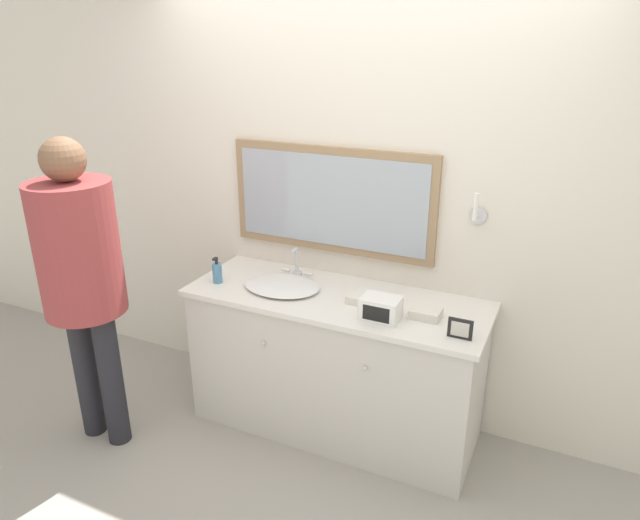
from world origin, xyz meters
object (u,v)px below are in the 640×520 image
Objects in this scene: appliance_box at (380,308)px; person at (80,265)px; picture_frame at (460,329)px; soap_bottle at (217,272)px; sink_basin at (282,285)px.

person is (-1.49, -0.50, 0.16)m from appliance_box.
appliance_box is 0.41m from picture_frame.
person reaches higher than soap_bottle.
soap_bottle is at bearing 48.58° from person.
person is at bearing -143.67° from sink_basin.
soap_bottle reaches higher than picture_frame.
appliance_box is at bearing -2.11° from soap_bottle.
appliance_box is (1.01, -0.04, -0.00)m from soap_bottle.
person reaches higher than picture_frame.
person is (-0.85, -0.63, 0.20)m from sink_basin.
sink_basin is at bearing 13.39° from soap_bottle.
soap_bottle is at bearing 177.36° from picture_frame.
soap_bottle is 0.81× the size of appliance_box.
picture_frame is at bearing -2.64° from soap_bottle.
appliance_box is at bearing -11.40° from sink_basin.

